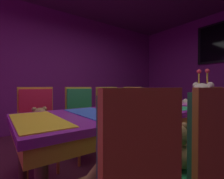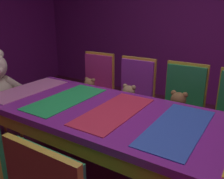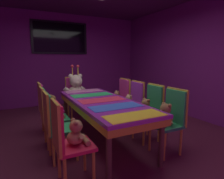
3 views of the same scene
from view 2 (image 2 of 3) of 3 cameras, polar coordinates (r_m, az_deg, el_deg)
The scene contains 9 objects.
wall_right at distance 4.15m, azimuth 20.90°, elevation 16.08°, with size 0.12×6.40×2.80m, color #721E72.
banquet_table at distance 1.89m, azimuth 0.58°, elevation -7.54°, with size 0.90×2.32×0.75m.
teddy_left_2 at distance 1.65m, azimuth -21.50°, elevation -16.46°, with size 0.22×0.28×0.27m.
chair_right_1 at distance 2.52m, azimuth 16.13°, elevation -2.94°, with size 0.42×0.41×0.98m.
teddy_right_1 at distance 2.40m, azimuth 15.08°, elevation -4.31°, with size 0.24×0.31×0.29m.
chair_right_2 at distance 2.69m, azimuth 5.30°, elevation -0.92°, with size 0.42×0.41×0.98m.
teddy_right_2 at distance 2.58m, azimuth 3.82°, elevation -2.25°, with size 0.22×0.29×0.27m.
chair_right_3 at distance 2.98m, azimuth -3.70°, elevation 1.05°, with size 0.42×0.41×0.98m.
teddy_right_3 at distance 2.88m, azimuth -5.36°, elevation -0.17°, with size 0.21×0.27×0.26m.
Camera 2 is at (-1.45, -0.90, 1.48)m, focal length 38.97 mm.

